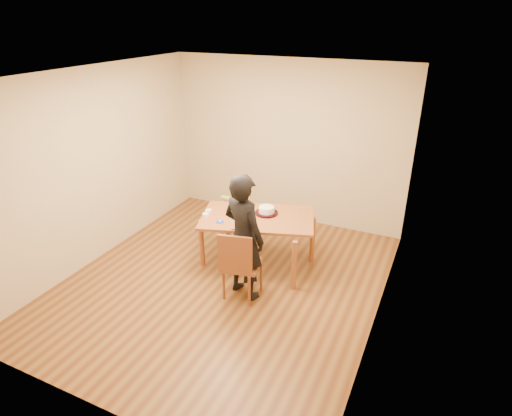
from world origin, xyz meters
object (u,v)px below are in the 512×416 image
at_px(cake_plate, 267,213).
at_px(cake, 267,210).
at_px(dining_chair, 242,265).
at_px(person, 244,237).
at_px(dining_table, 258,218).

height_order(cake_plate, cake, cake).
relative_size(dining_chair, cake_plate, 1.32).
xyz_separation_m(dining_chair, cake_plate, (-0.07, 0.91, 0.31)).
height_order(dining_chair, person, person).
height_order(cake_plate, person, person).
bearing_deg(cake_plate, person, -85.15).
relative_size(dining_chair, cake, 1.87).
relative_size(cake, person, 0.14).
distance_m(dining_table, cake, 0.18).
xyz_separation_m(dining_table, person, (0.15, -0.73, 0.09)).
distance_m(dining_table, person, 0.75).
bearing_deg(cake_plate, dining_chair, -85.39).
bearing_deg(person, cake_plate, -68.01).
xyz_separation_m(cake_plate, person, (0.07, -0.87, 0.06)).
distance_m(dining_chair, cake, 0.98).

